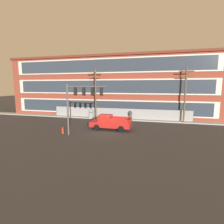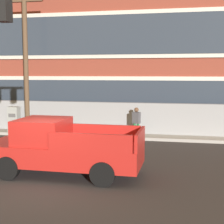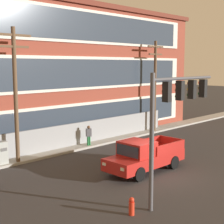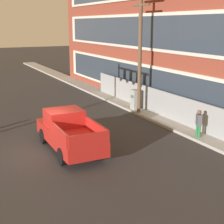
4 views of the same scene
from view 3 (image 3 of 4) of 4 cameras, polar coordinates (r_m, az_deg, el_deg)
The scene contains 10 objects.
ground_plane at distance 20.08m, azimuth 7.56°, elevation -10.49°, with size 160.00×160.00×0.00m, color #333030.
sidewalk_building_side at distance 25.80m, azimuth -7.72°, elevation -6.15°, with size 80.00×1.75×0.16m, color #9E9B93.
chain_link_fence at distance 25.53m, azimuth -9.05°, elevation -4.29°, with size 24.40×0.06×1.89m.
traffic_signal_mast at distance 15.76m, azimuth 10.31°, elevation 0.96°, with size 4.84×0.43×5.98m.
pickup_truck_red at distance 20.52m, azimuth 5.34°, elevation -7.34°, with size 5.46×2.13×1.94m.
utility_pole_near_corner at distance 22.17m, azimuth -15.77°, elevation 3.57°, with size 2.42×0.26×8.60m.
utility_pole_midblock at distance 32.04m, azimuth 7.16°, elevation 4.84°, with size 2.16×0.26×8.45m.
electrical_cabinet at distance 22.56m, azimuth -17.80°, elevation -6.65°, with size 0.60×0.50×1.58m.
pedestrian_near_cabinet at distance 26.36m, azimuth -3.90°, elevation -3.80°, with size 0.46×0.38×1.69m.
fire_hydrant at distance 15.00m, azimuth 3.28°, elevation -15.39°, with size 0.24×0.24×0.78m.
Camera 3 is at (-15.31, -11.36, 6.31)m, focal length 55.00 mm.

